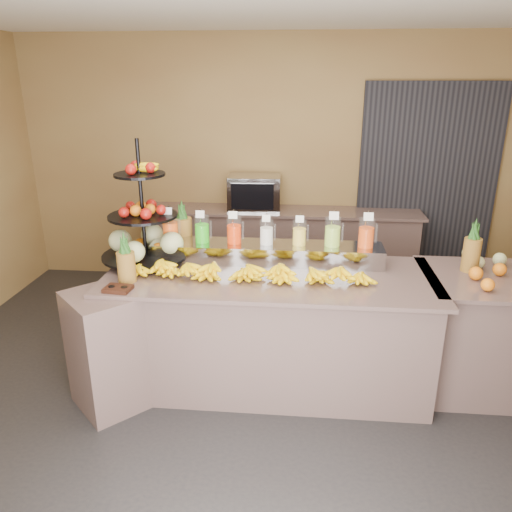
# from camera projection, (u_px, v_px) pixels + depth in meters

# --- Properties ---
(ground) EXTENTS (6.00, 6.00, 0.00)m
(ground) POSITION_uv_depth(u_px,v_px,m) (266.00, 402.00, 3.81)
(ground) COLOR black
(ground) RESTS_ON ground
(room_envelope) EXTENTS (6.04, 5.02, 2.82)m
(room_envelope) POSITION_uv_depth(u_px,v_px,m) (299.00, 140.00, 3.89)
(room_envelope) COLOR brown
(room_envelope) RESTS_ON ground
(buffet_counter) EXTENTS (2.75, 1.25, 0.93)m
(buffet_counter) POSITION_uv_depth(u_px,v_px,m) (255.00, 331.00, 3.91)
(buffet_counter) COLOR gray
(buffet_counter) RESTS_ON ground
(right_counter) EXTENTS (1.08, 0.88, 0.93)m
(right_counter) POSITION_uv_depth(u_px,v_px,m) (488.00, 332.00, 3.88)
(right_counter) COLOR gray
(right_counter) RESTS_ON ground
(back_ledge) EXTENTS (3.10, 0.55, 0.93)m
(back_ledge) POSITION_uv_depth(u_px,v_px,m) (281.00, 249.00, 5.76)
(back_ledge) COLOR gray
(back_ledge) RESTS_ON ground
(pitcher_tray) EXTENTS (1.85, 0.30, 0.15)m
(pitcher_tray) POSITION_uv_depth(u_px,v_px,m) (266.00, 253.00, 4.02)
(pitcher_tray) COLOR gray
(pitcher_tray) RESTS_ON buffet_counter
(juice_pitcher_orange_a) EXTENTS (0.13, 0.13, 0.31)m
(juice_pitcher_orange_a) POSITION_uv_depth(u_px,v_px,m) (170.00, 229.00, 4.02)
(juice_pitcher_orange_a) COLOR silver
(juice_pitcher_orange_a) RESTS_ON pitcher_tray
(juice_pitcher_green) EXTENTS (0.12, 0.12, 0.29)m
(juice_pitcher_green) POSITION_uv_depth(u_px,v_px,m) (202.00, 231.00, 4.00)
(juice_pitcher_green) COLOR silver
(juice_pitcher_green) RESTS_ON pitcher_tray
(juice_pitcher_orange_b) EXTENTS (0.12, 0.12, 0.29)m
(juice_pitcher_orange_b) POSITION_uv_depth(u_px,v_px,m) (234.00, 231.00, 3.98)
(juice_pitcher_orange_b) COLOR silver
(juice_pitcher_orange_b) RESTS_ON pitcher_tray
(juice_pitcher_milk) EXTENTS (0.11, 0.11, 0.26)m
(juice_pitcher_milk) POSITION_uv_depth(u_px,v_px,m) (267.00, 233.00, 3.96)
(juice_pitcher_milk) COLOR silver
(juice_pitcher_milk) RESTS_ON pitcher_tray
(juice_pitcher_lemon) EXTENTS (0.11, 0.11, 0.26)m
(juice_pitcher_lemon) POSITION_uv_depth(u_px,v_px,m) (299.00, 234.00, 3.94)
(juice_pitcher_lemon) COLOR silver
(juice_pitcher_lemon) RESTS_ON pitcher_tray
(juice_pitcher_lime) EXTENTS (0.13, 0.13, 0.30)m
(juice_pitcher_lime) POSITION_uv_depth(u_px,v_px,m) (333.00, 233.00, 3.91)
(juice_pitcher_lime) COLOR silver
(juice_pitcher_lime) RESTS_ON pitcher_tray
(juice_pitcher_orange_c) EXTENTS (0.13, 0.13, 0.30)m
(juice_pitcher_orange_c) POSITION_uv_depth(u_px,v_px,m) (366.00, 234.00, 3.89)
(juice_pitcher_orange_c) COLOR silver
(juice_pitcher_orange_c) RESTS_ON pitcher_tray
(banana_heap) EXTENTS (1.92, 0.17, 0.16)m
(banana_heap) POSITION_uv_depth(u_px,v_px,m) (248.00, 269.00, 3.69)
(banana_heap) COLOR yellow
(banana_heap) RESTS_ON buffet_counter
(fruit_stand) EXTENTS (0.81, 0.81, 0.98)m
(fruit_stand) POSITION_uv_depth(u_px,v_px,m) (150.00, 232.00, 3.96)
(fruit_stand) COLOR black
(fruit_stand) RESTS_ON buffet_counter
(condiment_caddy) EXTENTS (0.20, 0.16, 0.03)m
(condiment_caddy) POSITION_uv_depth(u_px,v_px,m) (118.00, 289.00, 3.49)
(condiment_caddy) COLOR black
(condiment_caddy) RESTS_ON buffet_counter
(pineapple_left_a) EXTENTS (0.13, 0.13, 0.38)m
(pineapple_left_a) POSITION_uv_depth(u_px,v_px,m) (126.00, 263.00, 3.60)
(pineapple_left_a) COLOR brown
(pineapple_left_a) RESTS_ON buffet_counter
(pineapple_left_b) EXTENTS (0.16, 0.16, 0.45)m
(pineapple_left_b) POSITION_uv_depth(u_px,v_px,m) (183.00, 232.00, 4.22)
(pineapple_left_b) COLOR brown
(pineapple_left_b) RESTS_ON buffet_counter
(right_fruit_pile) EXTENTS (0.50, 0.47, 0.26)m
(right_fruit_pile) POSITION_uv_depth(u_px,v_px,m) (499.00, 269.00, 3.65)
(right_fruit_pile) COLOR brown
(right_fruit_pile) RESTS_ON right_counter
(oven_warmer) EXTENTS (0.59, 0.43, 0.38)m
(oven_warmer) POSITION_uv_depth(u_px,v_px,m) (254.00, 192.00, 5.56)
(oven_warmer) COLOR gray
(oven_warmer) RESTS_ON back_ledge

